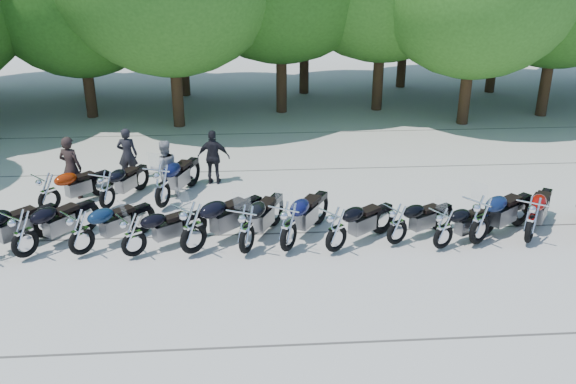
{
  "coord_description": "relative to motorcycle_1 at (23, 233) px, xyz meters",
  "views": [
    {
      "loc": [
        -0.94,
        -11.97,
        6.66
      ],
      "look_at": [
        0.0,
        1.5,
        1.1
      ],
      "focal_mm": 38.0,
      "sensor_mm": 36.0,
      "label": 1
    }
  ],
  "objects": [
    {
      "name": "motorcycle_8",
      "position": [
        8.47,
        0.06,
        -0.07
      ],
      "size": [
        2.14,
        1.59,
        1.19
      ],
      "primitive_type": null,
      "rotation": [
        0.0,
        0.0,
        2.09
      ],
      "color": "black",
      "rests_on": "ground"
    },
    {
      "name": "motorcycle_6",
      "position": [
        5.91,
        -0.11,
        0.03
      ],
      "size": [
        1.9,
        2.52,
        1.4
      ],
      "primitive_type": null,
      "rotation": [
        0.0,
        0.0,
        2.62
      ],
      "color": "#0D103A",
      "rests_on": "ground"
    },
    {
      "name": "motorcycle_13",
      "position": [
        -0.2,
        2.55,
        -0.04
      ],
      "size": [
        2.03,
        2.03,
        1.24
      ],
      "primitive_type": null,
      "rotation": [
        0.0,
        0.0,
        2.35
      ],
      "color": "maroon",
      "rests_on": "ground"
    },
    {
      "name": "motorcycle_14",
      "position": [
        1.28,
        2.64,
        -0.05
      ],
      "size": [
        1.52,
        2.26,
        1.23
      ],
      "primitive_type": null,
      "rotation": [
        0.0,
        0.0,
        2.71
      ],
      "color": "black",
      "rests_on": "ground"
    },
    {
      "name": "rider_2",
      "position": [
        4.03,
        4.42,
        0.15
      ],
      "size": [
        0.99,
        0.5,
        1.63
      ],
      "primitive_type": "imported",
      "rotation": [
        0.0,
        0.0,
        3.03
      ],
      "color": "black",
      "rests_on": "ground"
    },
    {
      "name": "rider_3",
      "position": [
        1.46,
        4.87,
        0.14
      ],
      "size": [
        0.61,
        0.42,
        1.62
      ],
      "primitive_type": "imported",
      "rotation": [
        0.0,
        0.0,
        3.09
      ],
      "color": "black",
      "rests_on": "ground"
    },
    {
      "name": "rider_1",
      "position": [
        2.71,
        3.52,
        0.15
      ],
      "size": [
        0.96,
        0.85,
        1.64
      ],
      "primitive_type": "imported",
      "rotation": [
        0.0,
        0.0,
        3.47
      ],
      "color": "gray",
      "rests_on": "ground"
    },
    {
      "name": "motorcycle_5",
      "position": [
        4.96,
        -0.14,
        0.01
      ],
      "size": [
        1.68,
        2.49,
        1.36
      ],
      "primitive_type": null,
      "rotation": [
        0.0,
        0.0,
        2.71
      ],
      "color": "black",
      "rests_on": "ground"
    },
    {
      "name": "motorcycle_9",
      "position": [
        9.48,
        -0.24,
        -0.08
      ],
      "size": [
        2.12,
        1.56,
        1.17
      ],
      "primitive_type": null,
      "rotation": [
        0.0,
        0.0,
        2.08
      ],
      "color": "black",
      "rests_on": "ground"
    },
    {
      "name": "rider_0",
      "position": [
        0.14,
        3.62,
        0.22
      ],
      "size": [
        0.75,
        0.62,
        1.78
      ],
      "primitive_type": "imported",
      "rotation": [
        0.0,
        0.0,
        2.8
      ],
      "color": "black",
      "rests_on": "ground"
    },
    {
      "name": "motorcycle_2",
      "position": [
        1.23,
        0.04,
        -0.03
      ],
      "size": [
        2.1,
        2.07,
        1.28
      ],
      "primitive_type": null,
      "rotation": [
        0.0,
        0.0,
        2.34
      ],
      "color": "#0D1F39",
      "rests_on": "ground"
    },
    {
      "name": "motorcycle_1",
      "position": [
        0.0,
        0.0,
        0.0
      ],
      "size": [
        2.0,
        2.32,
        1.33
      ],
      "primitive_type": null,
      "rotation": [
        0.0,
        0.0,
        2.49
      ],
      "color": "black",
      "rests_on": "ground"
    },
    {
      "name": "motorcycle_11",
      "position": [
        11.61,
        -0.08,
        0.01
      ],
      "size": [
        1.98,
        2.36,
        1.35
      ],
      "primitive_type": null,
      "rotation": [
        0.0,
        0.0,
        2.52
      ],
      "color": "#7A0704",
      "rests_on": "ground"
    },
    {
      "name": "motorcycle_7",
      "position": [
        6.99,
        -0.22,
        -0.03
      ],
      "size": [
        2.21,
        1.93,
        1.28
      ],
      "primitive_type": null,
      "rotation": [
        0.0,
        0.0,
        2.23
      ],
      "color": "black",
      "rests_on": "ground"
    },
    {
      "name": "ground",
      "position": [
        5.97,
        -0.59,
        -0.67
      ],
      "size": [
        90.0,
        90.0,
        0.0
      ],
      "primitive_type": "plane",
      "color": "#A8A397",
      "rests_on": "ground"
    },
    {
      "name": "motorcycle_10",
      "position": [
        10.38,
        -0.08,
        0.04
      ],
      "size": [
        2.46,
        2.08,
        1.41
      ],
      "primitive_type": null,
      "rotation": [
        0.0,
        0.0,
        2.2
      ],
      "color": "#0D193A",
      "rests_on": "ground"
    },
    {
      "name": "motorcycle_4",
      "position": [
        3.76,
        -0.09,
        0.06
      ],
      "size": [
        2.4,
        2.35,
        1.46
      ],
      "primitive_type": null,
      "rotation": [
        0.0,
        0.0,
        2.34
      ],
      "color": "black",
      "rests_on": "ground"
    },
    {
      "name": "motorcycle_15",
      "position": [
        2.75,
        2.59,
        0.04
      ],
      "size": [
        1.61,
        2.6,
        1.41
      ],
      "primitive_type": null,
      "rotation": [
        0.0,
        0.0,
        2.77
      ],
      "color": "black",
      "rests_on": "ground"
    },
    {
      "name": "motorcycle_3",
      "position": [
        2.43,
        -0.12,
        -0.06
      ],
      "size": [
        2.13,
        1.75,
        1.21
      ],
      "primitive_type": null,
      "rotation": [
        0.0,
        0.0,
        2.17
      ],
      "color": "black",
      "rests_on": "ground"
    }
  ]
}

